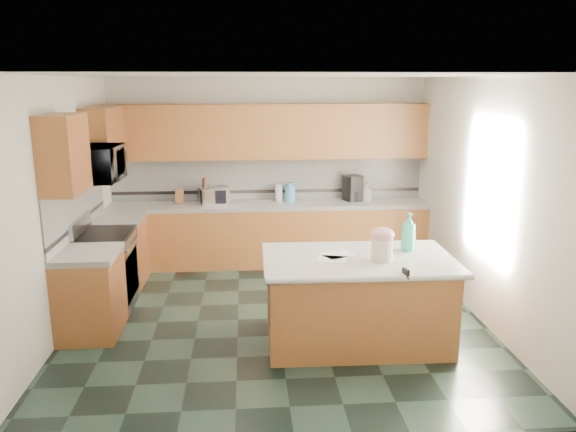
{
  "coord_description": "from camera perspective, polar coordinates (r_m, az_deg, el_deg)",
  "views": [
    {
      "loc": [
        -0.34,
        -5.96,
        2.64
      ],
      "look_at": [
        0.15,
        0.35,
        1.12
      ],
      "focal_mm": 35.0,
      "sensor_mm": 36.0,
      "label": 1
    }
  ],
  "objects": [
    {
      "name": "clamp_handle",
      "position": [
        5.23,
        12.04,
        -6.13
      ],
      "size": [
        0.02,
        0.07,
        0.02
      ],
      "primitive_type": "cylinder",
      "rotation": [
        1.57,
        0.0,
        0.0
      ],
      "color": "black",
      "rests_on": "island_top"
    },
    {
      "name": "soap_bottle_back",
      "position": [
        8.36,
        7.98,
        2.4
      ],
      "size": [
        0.16,
        0.16,
        0.25
      ],
      "primitive_type": "imported",
      "rotation": [
        0.0,
        0.0,
        0.79
      ],
      "color": "white",
      "rests_on": "back_countertop"
    },
    {
      "name": "treat_jar_knob",
      "position": [
        5.56,
        9.6,
        -1.38
      ],
      "size": [
        0.08,
        0.03,
        0.03
      ],
      "primitive_type": "cylinder",
      "rotation": [
        0.0,
        1.57,
        0.0
      ],
      "color": "tan",
      "rests_on": "treat_jar_lid"
    },
    {
      "name": "left_accent_band",
      "position": [
        6.98,
        -20.46,
        -0.61
      ],
      "size": [
        0.01,
        2.3,
        0.05
      ],
      "primitive_type": "cube",
      "color": "black",
      "rests_on": "wall_left"
    },
    {
      "name": "left_upper_cab_front",
      "position": [
        6.04,
        -21.83,
        5.88
      ],
      "size": [
        0.33,
        0.72,
        0.78
      ],
      "primitive_type": "cube",
      "color": "#572D17",
      "rests_on": "wall_left"
    },
    {
      "name": "back_base_cab",
      "position": [
        8.27,
        -1.91,
        -2.0
      ],
      "size": [
        4.6,
        0.6,
        0.86
      ],
      "primitive_type": "cube",
      "color": "#572D17",
      "rests_on": "ground"
    },
    {
      "name": "island_bullnose",
      "position": [
        5.19,
        8.38,
        -6.36
      ],
      "size": [
        1.91,
        0.09,
        0.06
      ],
      "primitive_type": "cylinder",
      "rotation": [
        0.0,
        1.57,
        -0.02
      ],
      "color": "white",
      "rests_on": "island_base"
    },
    {
      "name": "island_base",
      "position": [
        5.87,
        7.01,
        -8.72
      ],
      "size": [
        1.83,
        1.07,
        0.86
      ],
      "primitive_type": "cube",
      "rotation": [
        0.0,
        0.0,
        -0.02
      ],
      "color": "#572D17",
      "rests_on": "ground"
    },
    {
      "name": "left_base_cab_front",
      "position": [
        6.35,
        -19.47,
        -7.66
      ],
      "size": [
        0.6,
        0.72,
        0.86
      ],
      "primitive_type": "cube",
      "color": "#572D17",
      "rests_on": "ground"
    },
    {
      "name": "water_jug_neck",
      "position": [
        8.17,
        0.23,
        3.31
      ],
      "size": [
        0.07,
        0.07,
        0.04
      ],
      "primitive_type": "cylinder",
      "color": "#4F9FD5",
      "rests_on": "water_jug"
    },
    {
      "name": "back_upper_cab",
      "position": [
        8.13,
        -2.04,
        8.57
      ],
      "size": [
        4.6,
        0.33,
        0.78
      ],
      "primitive_type": "cube",
      "color": "#572D17",
      "rests_on": "wall_back"
    },
    {
      "name": "wall_right",
      "position": [
        6.65,
        19.24,
        1.56
      ],
      "size": [
        0.04,
        4.6,
        2.7
      ],
      "primitive_type": "cube",
      "color": "silver",
      "rests_on": "ground"
    },
    {
      "name": "utensil_bundle",
      "position": [
        8.19,
        -8.45,
        3.11
      ],
      "size": [
        0.07,
        0.07,
        0.22
      ],
      "primitive_type": "cylinder",
      "color": "#472814",
      "rests_on": "utensil_crock"
    },
    {
      "name": "coffee_maker",
      "position": [
        8.33,
        6.59,
        2.84
      ],
      "size": [
        0.3,
        0.31,
        0.38
      ],
      "primitive_type": "cube",
      "rotation": [
        0.0,
        0.0,
        0.38
      ],
      "color": "black",
      "rests_on": "back_countertop"
    },
    {
      "name": "range_handle",
      "position": [
        6.85,
        -15.56,
        -2.75
      ],
      "size": [
        0.02,
        0.66,
        0.02
      ],
      "primitive_type": "cylinder",
      "rotation": [
        1.57,
        0.0,
        0.0
      ],
      "color": "#B7B7BC",
      "rests_on": "range_body"
    },
    {
      "name": "treat_jar",
      "position": [
        5.61,
        9.52,
        -3.33
      ],
      "size": [
        0.26,
        0.26,
        0.23
      ],
      "primitive_type": "cylinder",
      "rotation": [
        0.0,
        0.0,
        0.22
      ],
      "color": "silver",
      "rests_on": "island_top"
    },
    {
      "name": "paper_towel",
      "position": [
        8.23,
        -0.94,
        2.32
      ],
      "size": [
        0.11,
        0.11,
        0.25
      ],
      "primitive_type": "cylinder",
      "color": "white",
      "rests_on": "back_countertop"
    },
    {
      "name": "back_backsplash",
      "position": [
        8.37,
        -2.05,
        3.85
      ],
      "size": [
        4.6,
        0.02,
        0.63
      ],
      "primitive_type": "cube",
      "color": "silver",
      "rests_on": "back_countertop"
    },
    {
      "name": "back_countertop",
      "position": [
        8.16,
        -1.94,
        1.12
      ],
      "size": [
        4.6,
        0.64,
        0.06
      ],
      "primitive_type": "cube",
      "color": "white",
      "rests_on": "back_base_cab"
    },
    {
      "name": "floor",
      "position": [
        6.53,
        -1.1,
        -10.36
      ],
      "size": [
        4.6,
        4.6,
        0.0
      ],
      "primitive_type": "plane",
      "color": "black",
      "rests_on": "ground"
    },
    {
      "name": "toaster_oven",
      "position": [
        8.18,
        -7.55,
        2.09
      ],
      "size": [
        0.47,
        0.39,
        0.23
      ],
      "primitive_type": "cube",
      "rotation": [
        0.0,
        0.0,
        0.32
      ],
      "color": "#B7B7BC",
      "rests_on": "back_countertop"
    },
    {
      "name": "water_jug",
      "position": [
        8.2,
        0.23,
        2.31
      ],
      "size": [
        0.15,
        0.15,
        0.25
      ],
      "primitive_type": "cylinder",
      "color": "#4F9FD5",
      "rests_on": "back_countertop"
    },
    {
      "name": "left_upper_cab_rear",
      "position": [
        7.63,
        -18.18,
        7.58
      ],
      "size": [
        0.33,
        1.09,
        0.78
      ],
      "primitive_type": "cube",
      "color": "#572D17",
      "rests_on": "wall_left"
    },
    {
      "name": "left_base_cab_rear",
      "position": [
        7.76,
        -16.63,
        -3.62
      ],
      "size": [
        0.6,
        0.82,
        0.86
      ],
      "primitive_type": "cube",
      "color": "#572D17",
      "rests_on": "ground"
    },
    {
      "name": "wall_back",
      "position": [
        8.39,
        -2.06,
        4.66
      ],
      "size": [
        4.6,
        0.04,
        2.7
      ],
      "primitive_type": "cube",
      "color": "silver",
      "rests_on": "ground"
    },
    {
      "name": "treat_jar_lid",
      "position": [
        5.57,
        9.58,
        -1.87
      ],
      "size": [
        0.24,
        0.24,
        0.15
      ],
      "primitive_type": "ellipsoid",
      "color": "#CC878E",
      "rests_on": "treat_jar"
    },
    {
      "name": "paper_sheet_b",
      "position": [
        5.61,
        4.49,
        -4.37
      ],
      "size": [
        0.34,
        0.3,
        0.0
      ],
      "primitive_type": "cube",
      "rotation": [
        0.0,
        0.0,
        -0.29
      ],
      "color": "white",
      "rests_on": "island_top"
    },
    {
      "name": "toaster_oven_door",
      "position": [
        8.05,
        -7.6,
        1.91
      ],
      "size": [
        0.36,
        0.01,
        0.19
      ],
      "primitive_type": "cube",
      "color": "black",
      "rests_on": "toaster_oven"
    },
    {
      "name": "treat_jar_knob_end_r",
      "position": [
        5.57,
        9.99,
        -1.37
      ],
      "size": [
        0.04,
        0.04,
        0.04
      ],
      "primitive_type": "sphere",
      "color": "tan",
      "rests_on": "treat_jar_lid"
    },
    {
      "name": "range_oven_door",
      "position": [
        6.97,
        -15.6,
        -5.75
      ],
      "size": [
        0.02,
        0.68,
        0.55
      ],
      "primitive_type": "cube",
      "color": "black",
      "rests_on": "range_body"
    },
    {
      "name": "paper_towel_base",
      "position": [
        8.25,
        -0.94,
        1.54
      ],
      "size": [
        0.16,
        0.16,
        0.01
      ],
      "primitive_type": "cylinder",
      "color": "#B7B7BC",
      "rests_on": "back_countertop"
    },
    {
      "name": "wall_left",
      "position": [
        6.41,
        -22.33,
        0.87
      ],
      "size": [
        0.04,
        4.6,
        2.7
      ],
      "primitive_type": "cube",
      "color": "silver",
      "rests_on": "ground"
    },
    {
      "name": "coffee_carafe",
      "position": [
        8.3,
        6.64,
        2.01
      ],
      "size": [
        0.16,
        0.16,
        0.16
      ],
      "primitive_type": "cylinder",
      "color": "black",
      "rests_on": "back_countertop"
    },
    {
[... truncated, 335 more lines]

